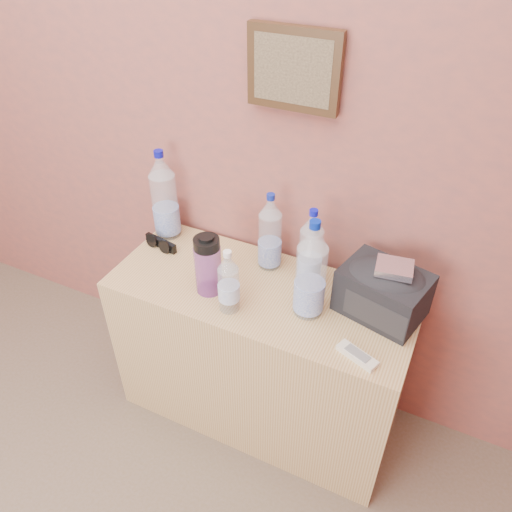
# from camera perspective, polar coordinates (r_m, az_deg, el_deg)

# --- Properties ---
(picture_frame) EXTENTS (0.30, 0.03, 0.25)m
(picture_frame) POSITION_cam_1_polar(r_m,az_deg,el_deg) (1.62, 4.33, 20.50)
(picture_frame) COLOR #382311
(picture_frame) RESTS_ON room_shell
(dresser) EXTENTS (1.10, 0.46, 0.69)m
(dresser) POSITION_cam_1_polar(r_m,az_deg,el_deg) (2.03, 0.50, -11.13)
(dresser) COLOR tan
(dresser) RESTS_ON ground
(pet_large_a) EXTENTS (0.10, 0.10, 0.37)m
(pet_large_a) POSITION_cam_1_polar(r_m,az_deg,el_deg) (2.01, -10.42, 6.41)
(pet_large_a) COLOR silver
(pet_large_a) RESTS_ON dresser
(pet_large_b) EXTENTS (0.08, 0.08, 0.31)m
(pet_large_b) POSITION_cam_1_polar(r_m,az_deg,el_deg) (1.82, 1.61, 2.40)
(pet_large_b) COLOR silver
(pet_large_b) RESTS_ON dresser
(pet_large_c) EXTENTS (0.08, 0.08, 0.31)m
(pet_large_c) POSITION_cam_1_polar(r_m,az_deg,el_deg) (1.75, 6.25, 0.55)
(pet_large_c) COLOR white
(pet_large_c) RESTS_ON dresser
(pet_large_d) EXTENTS (0.10, 0.10, 0.37)m
(pet_large_d) POSITION_cam_1_polar(r_m,az_deg,el_deg) (1.61, 6.28, -2.06)
(pet_large_d) COLOR white
(pet_large_d) RESTS_ON dresser
(pet_small) EXTENTS (0.07, 0.07, 0.24)m
(pet_small) POSITION_cam_1_polar(r_m,az_deg,el_deg) (1.65, -3.15, -3.25)
(pet_small) COLOR #A4C4D4
(pet_small) RESTS_ON dresser
(nalgene_bottle) EXTENTS (0.09, 0.09, 0.23)m
(nalgene_bottle) POSITION_cam_1_polar(r_m,az_deg,el_deg) (1.73, -5.50, -0.95)
(nalgene_bottle) COLOR purple
(nalgene_bottle) RESTS_ON dresser
(sunglasses) EXTENTS (0.16, 0.08, 0.04)m
(sunglasses) POSITION_cam_1_polar(r_m,az_deg,el_deg) (2.01, -10.81, 1.45)
(sunglasses) COLOR black
(sunglasses) RESTS_ON dresser
(ac_remote) EXTENTS (0.14, 0.09, 0.02)m
(ac_remote) POSITION_cam_1_polar(r_m,az_deg,el_deg) (1.59, 11.49, -11.09)
(ac_remote) COLOR silver
(ac_remote) RESTS_ON dresser
(toiletry_bag) EXTENTS (0.31, 0.26, 0.19)m
(toiletry_bag) POSITION_cam_1_polar(r_m,az_deg,el_deg) (1.70, 14.33, -3.82)
(toiletry_bag) COLOR black
(toiletry_bag) RESTS_ON dresser
(foil_packet) EXTENTS (0.13, 0.11, 0.02)m
(foil_packet) POSITION_cam_1_polar(r_m,az_deg,el_deg) (1.63, 15.53, -1.33)
(foil_packet) COLOR white
(foil_packet) RESTS_ON toiletry_bag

